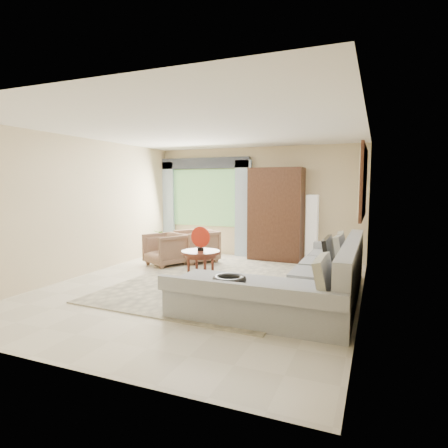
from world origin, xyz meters
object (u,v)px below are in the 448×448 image
at_px(potted_plant, 161,242).
at_px(armchair_right, 197,246).
at_px(floor_lamp, 312,229).
at_px(tv_screen, 329,254).
at_px(coffee_table, 201,269).
at_px(armoire, 276,214).
at_px(sectional_sofa, 308,284).
at_px(armchair_left, 165,249).

bearing_deg(potted_plant, armchair_right, -25.46).
xyz_separation_m(armchair_right, floor_lamp, (2.36, 0.98, 0.39)).
bearing_deg(tv_screen, coffee_table, -177.91).
height_order(armchair_right, floor_lamp, floor_lamp).
height_order(armchair_right, armoire, armoire).
distance_m(potted_plant, armoire, 2.96).
bearing_deg(floor_lamp, coffee_table, -115.24).
height_order(sectional_sofa, armoire, armoire).
xyz_separation_m(coffee_table, armoire, (0.54, 2.79, 0.72)).
bearing_deg(armchair_right, sectional_sofa, -0.85).
relative_size(coffee_table, armchair_right, 0.80).
height_order(coffee_table, armoire, armoire).
xyz_separation_m(sectional_sofa, floor_lamp, (-0.43, 2.96, 0.47)).
bearing_deg(floor_lamp, armoire, -175.71).
relative_size(armchair_right, armoire, 0.38).
relative_size(sectional_sofa, potted_plant, 5.74).
xyz_separation_m(coffee_table, floor_lamp, (1.34, 2.85, 0.42)).
bearing_deg(coffee_table, sectional_sofa, -3.47).
distance_m(sectional_sofa, armoire, 3.24).
distance_m(sectional_sofa, armchair_left, 3.57).
relative_size(tv_screen, armchair_left, 0.98).
bearing_deg(coffee_table, potted_plant, 132.78).
xyz_separation_m(tv_screen, armchair_right, (-3.06, 1.80, -0.36)).
bearing_deg(sectional_sofa, armchair_right, 144.62).
distance_m(coffee_table, armoire, 2.93).
distance_m(armchair_left, potted_plant, 1.41).
distance_m(tv_screen, potted_plant, 4.99).
height_order(armchair_left, potted_plant, armchair_left).
bearing_deg(tv_screen, sectional_sofa, -145.64).
distance_m(sectional_sofa, potted_plant, 4.83).
bearing_deg(sectional_sofa, coffee_table, 176.53).
distance_m(armchair_right, potted_plant, 1.43).
bearing_deg(potted_plant, armoire, 6.08).
xyz_separation_m(sectional_sofa, armoire, (-1.23, 2.90, 0.77)).
bearing_deg(armchair_left, potted_plant, 152.47).
relative_size(tv_screen, armoire, 0.35).
xyz_separation_m(armoire, floor_lamp, (0.80, 0.06, -0.30)).
height_order(tv_screen, armchair_left, tv_screen).
height_order(sectional_sofa, armchair_left, sectional_sofa).
bearing_deg(potted_plant, coffee_table, -47.22).
height_order(sectional_sofa, potted_plant, sectional_sofa).
bearing_deg(armchair_left, armchair_right, 75.60).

